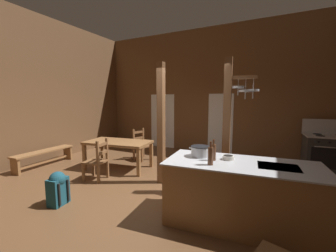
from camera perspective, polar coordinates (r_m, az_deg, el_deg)
The scene contains 18 objects.
ground_plane at distance 4.46m, azimuth -3.14°, elevation -17.93°, with size 8.97×8.22×0.10m, color brown.
wall_back at distance 7.57m, azimuth 11.26°, elevation 9.19°, with size 8.97×0.14×4.28m, color brown.
wall_left at distance 7.11m, azimuth -34.16°, elevation 8.29°, with size 0.14×8.22×4.28m, color brown.
glazed_door_back_left at distance 8.22m, azimuth -1.52°, elevation 1.36°, with size 1.00×0.01×2.05m, color white.
glazed_panel_back_right at distance 7.44m, azimuth 13.94°, elevation 0.56°, with size 0.84×0.01×2.05m, color white.
kitchen_island at distance 3.41m, azimuth 18.92°, elevation -16.95°, with size 2.24×1.15×0.94m.
stove_range at distance 6.87m, azimuth 37.34°, elevation -5.77°, with size 1.19×0.88×1.32m.
support_post_with_pot_rack at distance 4.22m, azimuth 16.13°, elevation 1.26°, with size 0.64×0.26×2.63m.
support_post_center at distance 4.58m, azimuth -1.88°, elevation 0.52°, with size 0.14×0.14×2.63m.
dining_table at distance 5.82m, azimuth -13.29°, elevation -4.88°, with size 1.81×1.13×0.74m.
ladderback_chair_near_window at distance 6.60m, azimuth -7.20°, elevation -5.12°, with size 0.55×0.55×0.95m.
ladderback_chair_by_post at distance 5.15m, azimuth -18.51°, elevation -8.89°, with size 0.52×0.52×0.95m.
bench_along_left_wall at distance 6.86m, azimuth -30.41°, elevation -6.79°, with size 0.43×1.68×0.44m.
backpack at distance 4.30m, azimuth -27.63°, elevation -14.46°, with size 0.33×0.35×0.60m.
stockpot_on_counter at distance 3.43m, azimuth 8.69°, elevation -6.75°, with size 0.37×0.30×0.17m.
mixing_bowl_on_counter at distance 3.35m, azimuth 15.93°, elevation -8.19°, with size 0.17×0.17×0.06m.
bottle_tall_on_counter at distance 3.23m, azimuth 12.17°, elevation -6.87°, with size 0.07×0.07×0.32m.
bottle_short_on_counter at distance 3.00m, azimuth 11.42°, elevation -7.83°, with size 0.07×0.07×0.33m.
Camera 1 is at (2.02, -3.51, 1.83)m, focal length 22.57 mm.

